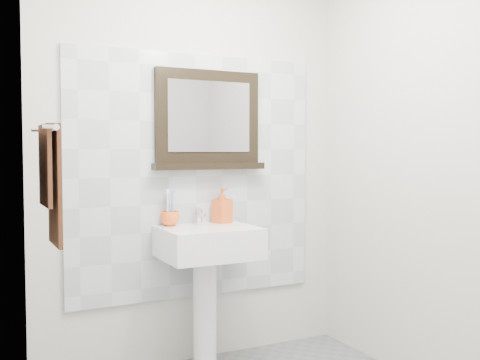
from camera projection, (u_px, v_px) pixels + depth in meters
name	position (u px, v px, depth m)	size (l,w,h in m)	color
back_wall	(195.00, 160.00, 3.48)	(2.00, 0.01, 2.50)	beige
left_wall	(55.00, 166.00, 2.05)	(0.01, 2.20, 2.50)	beige
right_wall	(450.00, 162.00, 2.95)	(0.01, 2.20, 2.50)	beige
splashback	(196.00, 176.00, 3.48)	(1.60, 0.02, 1.50)	silver
pedestal_sink	(208.00, 258.00, 3.31)	(0.55, 0.44, 0.96)	white
toothbrush_cup	(170.00, 219.00, 3.34)	(0.11, 0.11, 0.09)	#FF601E
toothbrushes	(170.00, 205.00, 3.34)	(0.05, 0.04, 0.21)	white
soap_dispenser	(222.00, 205.00, 3.49)	(0.10, 0.10, 0.22)	red
framed_mirror	(208.00, 122.00, 3.47)	(0.72, 0.11, 0.61)	black
towel_bar	(48.00, 129.00, 2.53)	(0.07, 0.40, 0.03)	silver
hand_towel	(51.00, 175.00, 2.54)	(0.06, 0.30, 0.55)	#361B0F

